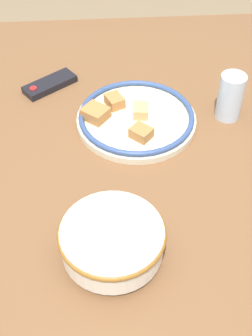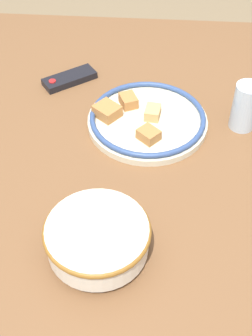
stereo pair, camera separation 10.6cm
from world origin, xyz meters
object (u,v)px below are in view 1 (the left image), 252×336
noodle_bowl (112,240)px  food_plate (135,118)px  tv_remote (50,84)px  drinking_glass (230,97)px

noodle_bowl → food_plate: bearing=-11.0°
tv_remote → drinking_glass: size_ratio=1.25×
tv_remote → food_plate: bearing=-163.2°
food_plate → drinking_glass: drinking_glass is taller
noodle_bowl → food_plate: (0.40, -0.08, -0.03)m
food_plate → noodle_bowl: bearing=169.0°
noodle_bowl → food_plate: noodle_bowl is taller
noodle_bowl → tv_remote: noodle_bowl is taller
food_plate → tv_remote: (0.17, 0.23, -0.01)m
food_plate → tv_remote: food_plate is taller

